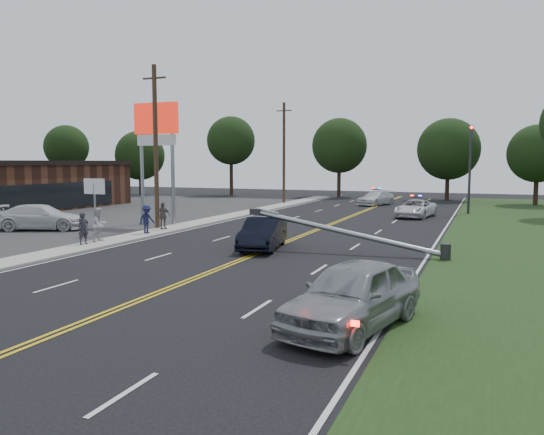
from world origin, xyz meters
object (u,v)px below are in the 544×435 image
at_px(traffic_signal, 470,162).
at_px(bystander_d, 163,216).
at_px(bystander_a, 83,228).
at_px(emergency_a, 416,209).
at_px(waiting_sedan, 353,295).
at_px(pylon_sign, 156,134).
at_px(utility_pole_far, 284,153).
at_px(fallen_streetlight, 356,234).
at_px(parked_car, 41,217).
at_px(utility_pole_mid, 156,147).
at_px(bystander_c, 147,219).
at_px(crashed_sedan, 263,233).
at_px(emergency_b, 376,198).
at_px(small_sign, 94,190).
at_px(bystander_b, 100,224).

bearing_deg(traffic_signal, bystander_d, -132.34).
bearing_deg(bystander_d, traffic_signal, -8.33).
bearing_deg(bystander_d, bystander_a, -148.22).
distance_m(emergency_a, bystander_a, 24.58).
bearing_deg(bystander_d, waiting_sedan, -99.20).
height_order(pylon_sign, utility_pole_far, utility_pole_far).
height_order(fallen_streetlight, waiting_sedan, fallen_streetlight).
distance_m(pylon_sign, bystander_d, 5.96).
height_order(utility_pole_far, parked_car, utility_pole_far).
xyz_separation_m(utility_pole_mid, bystander_c, (0.94, -2.43, -4.16)).
relative_size(crashed_sedan, bystander_c, 2.83).
height_order(emergency_b, bystander_a, bystander_a).
height_order(bystander_c, bystander_d, bystander_d).
distance_m(traffic_signal, utility_pole_mid, 25.12).
xyz_separation_m(utility_pole_mid, crashed_sedan, (8.91, -4.25, -4.33)).
height_order(fallen_streetlight, utility_pole_far, utility_pole_far).
relative_size(pylon_sign, emergency_a, 1.68).
distance_m(waiting_sedan, bystander_a, 17.18).
distance_m(pylon_sign, small_sign, 5.45).
bearing_deg(bystander_d, utility_pole_far, 35.79).
height_order(utility_pole_far, emergency_b, utility_pole_far).
height_order(small_sign, emergency_b, small_sign).
height_order(utility_pole_mid, emergency_b, utility_pole_mid).
relative_size(utility_pole_mid, bystander_d, 6.12).
height_order(emergency_a, bystander_d, bystander_d).
distance_m(emergency_b, bystander_b, 30.80).
distance_m(parked_car, emergency_b, 30.77).
relative_size(pylon_sign, bystander_c, 4.96).
distance_m(utility_pole_far, crashed_sedan, 28.05).
bearing_deg(small_sign, bystander_d, -4.63).
bearing_deg(parked_car, bystander_c, -110.83).
bearing_deg(emergency_b, parked_car, -100.23).
height_order(emergency_b, bystander_d, bystander_d).
bearing_deg(pylon_sign, bystander_d, -50.79).
xyz_separation_m(crashed_sedan, bystander_c, (-7.97, 1.82, 0.17)).
relative_size(pylon_sign, utility_pole_mid, 0.80).
relative_size(fallen_streetlight, utility_pole_mid, 0.94).
distance_m(bystander_b, bystander_d, 5.38).
xyz_separation_m(bystander_b, bystander_c, (0.47, 3.39, -0.05)).
height_order(pylon_sign, emergency_a, pylon_sign).
distance_m(pylon_sign, utility_pole_mid, 2.55).
distance_m(fallen_streetlight, bystander_a, 13.29).
bearing_deg(emergency_a, waiting_sedan, -76.16).
bearing_deg(bystander_a, utility_pole_far, 16.68).
height_order(crashed_sedan, bystander_c, bystander_c).
bearing_deg(traffic_signal, small_sign, -141.10).
bearing_deg(waiting_sedan, utility_pole_mid, 150.89).
relative_size(traffic_signal, crashed_sedan, 1.54).
distance_m(waiting_sedan, emergency_b, 39.08).
distance_m(bystander_a, bystander_c, 4.58).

